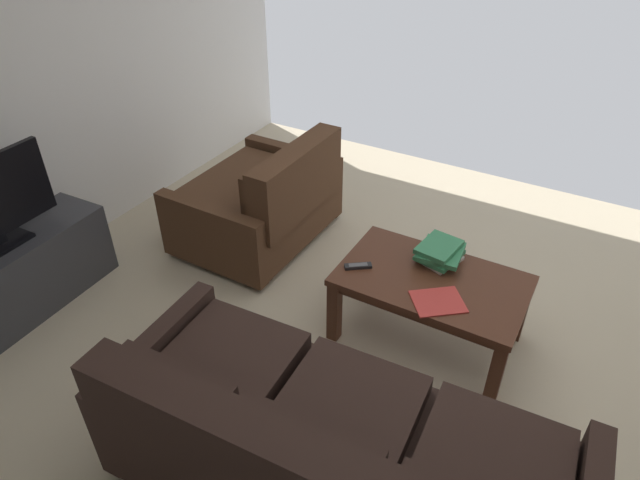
{
  "coord_description": "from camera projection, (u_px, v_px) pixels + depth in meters",
  "views": [
    {
      "loc": [
        -0.63,
        2.25,
        2.46
      ],
      "look_at": [
        0.62,
        0.06,
        0.69
      ],
      "focal_mm": 30.96,
      "sensor_mm": 36.0,
      "label": 1
    }
  ],
  "objects": [
    {
      "name": "book_stack",
      "position": [
        440.0,
        252.0,
        3.26
      ],
      "size": [
        0.27,
        0.29,
        0.11
      ],
      "color": "silver",
      "rests_on": "coffee_table"
    },
    {
      "name": "tv_stand",
      "position": [
        16.0,
        278.0,
        3.49
      ],
      "size": [
        0.45,
        1.24,
        0.51
      ],
      "color": "#38383D",
      "rests_on": "ground"
    },
    {
      "name": "tv_remote",
      "position": [
        358.0,
        266.0,
        3.23
      ],
      "size": [
        0.16,
        0.13,
        0.02
      ],
      "color": "black",
      "rests_on": "coffee_table"
    },
    {
      "name": "coffee_table",
      "position": [
        431.0,
        288.0,
        3.2
      ],
      "size": [
        1.06,
        0.65,
        0.47
      ],
      "color": "#4C2819",
      "rests_on": "ground"
    },
    {
      "name": "loose_magazine",
      "position": [
        438.0,
        302.0,
        2.98
      ],
      "size": [
        0.35,
        0.34,
        0.01
      ],
      "primitive_type": "cube",
      "rotation": [
        0.0,
        0.0,
        5.39
      ],
      "color": "#C63833",
      "rests_on": "coffee_table"
    },
    {
      "name": "wall_right",
      "position": [
        41.0,
        63.0,
        3.63
      ],
      "size": [
        0.12,
        5.01,
        2.66
      ],
      "primitive_type": "cube",
      "color": "white",
      "rests_on": "ground"
    },
    {
      "name": "loveseat_near",
      "position": [
        263.0,
        201.0,
        4.09
      ],
      "size": [
        0.91,
        1.15,
        0.84
      ],
      "color": "black",
      "rests_on": "ground"
    },
    {
      "name": "sofa_main",
      "position": [
        331.0,
        458.0,
        2.34
      ],
      "size": [
        2.1,
        0.99,
        0.84
      ],
      "color": "black",
      "rests_on": "ground"
    },
    {
      "name": "ground_plane",
      "position": [
        415.0,
        360.0,
        3.27
      ],
      "size": [
        5.55,
        5.01,
        0.01
      ],
      "primitive_type": "cube",
      "color": "beige"
    }
  ]
}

